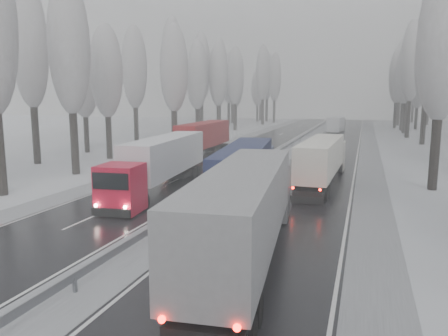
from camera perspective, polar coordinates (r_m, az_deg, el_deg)
The scene contains 49 objects.
carriageway_right at distance 39.06m, azimuth 11.38°, elevation -1.02°, with size 7.50×200.00×0.03m, color black.
carriageway_left at distance 41.54m, azimuth -3.16°, elevation -0.24°, with size 7.50×200.00×0.03m, color black.
median_slush at distance 39.98m, azimuth 3.88°, elevation -0.62°, with size 3.00×200.00×0.04m, color #ABAFB4.
shoulder_right at distance 38.84m, azimuth 18.65°, elevation -1.38°, with size 2.40×200.00×0.04m, color #ABAFB4.
shoulder_left at distance 43.54m, azimuth -9.25°, elevation 0.10°, with size 2.40×200.00×0.04m, color #ABAFB4.
median_guardrail at distance 39.87m, azimuth 3.89°, elevation 0.20°, with size 0.12×200.00×0.76m.
tree_18 at distance 35.82m, azimuth 26.73°, elevation 14.45°, with size 3.60×3.60×16.58m.
tree_22 at distance 54.45m, azimuth 26.41°, elevation 11.88°, with size 3.60×3.60×15.86m.
tree_24 at distance 60.17m, azimuth 26.71°, elevation 14.34°, with size 3.60×3.60×20.49m.
tree_26 at distance 70.16m, azimuth 25.10°, elevation 12.70°, with size 3.60×3.60×18.78m.
tree_28 at distance 80.67m, azimuth 23.31°, elevation 12.64°, with size 3.60×3.60×19.62m.
tree_30 at distance 90.32m, azimuth 22.84°, elevation 11.51°, with size 3.60×3.60×17.86m.
tree_31 at distance 94.96m, azimuth 26.28°, elevation 11.42°, with size 3.60×3.60×18.58m.
tree_32 at distance 97.79m, azimuth 22.50°, elevation 11.11°, with size 3.60×3.60×17.33m.
tree_33 at distance 101.98m, azimuth 24.04°, elevation 9.83°, with size 3.60×3.60×14.33m.
tree_34 at distance 104.82m, azimuth 21.71°, elevation 11.09°, with size 3.60×3.60×17.63m.
tree_35 at distance 109.74m, azimuth 26.48°, elevation 10.88°, with size 3.60×3.60×18.25m.
tree_36 at distance 114.80m, azimuth 22.11°, elevation 11.68°, with size 3.60×3.60×20.23m.
tree_37 at distance 119.33m, azimuth 25.30°, elevation 10.18°, with size 3.60×3.60×16.37m.
tree_38 at distance 125.38m, azimuth 22.52°, elevation 10.74°, with size 3.60×3.60×17.97m.
tree_39 at distance 129.56m, azimuth 23.61°, elevation 10.10°, with size 3.60×3.60×16.19m.
tree_58 at distance 41.22m, azimuth -19.57°, elevation 14.65°, with size 3.60×3.60×17.21m.
tree_59 at distance 49.21m, azimuth -24.06°, elevation 14.32°, with size 3.60×3.60×18.41m.
tree_60 at distance 50.49m, azimuth -15.14°, elevation 12.05°, with size 3.60×3.60×14.84m.
tree_61 at distance 57.00m, azimuth -17.85°, elevation 11.00°, with size 3.60×3.60×13.95m.
tree_62 at distance 57.10m, azimuth -6.54°, elevation 12.72°, with size 3.60×3.60×16.04m.
tree_63 at distance 64.26m, azimuth -11.63°, elevation 12.68°, with size 3.60×3.60×16.88m.
tree_64 at distance 67.03m, azimuth -6.73°, elevation 11.85°, with size 3.60×3.60×15.42m.
tree_65 at distance 71.57m, azimuth -6.75°, elevation 13.76°, with size 3.60×3.60×19.48m.
tree_66 at distance 75.85m, azimuth -3.57°, elevation 11.50°, with size 3.60×3.60×15.23m.
tree_67 at distance 80.13m, azimuth -3.46°, elevation 12.23°, with size 3.60×3.60×17.09m.
tree_68 at distance 81.70m, azimuth -0.76°, elevation 11.99°, with size 3.60×3.60×16.65m.
tree_69 at distance 87.19m, azimuth -2.99°, elevation 12.94°, with size 3.60×3.60×19.35m.
tree_70 at distance 91.24m, azimuth 1.46°, elevation 11.88°, with size 3.60×3.60×17.09m.
tree_71 at distance 96.56m, azimuth -0.62°, elevation 12.69°, with size 3.60×3.60×19.61m.
tree_72 at distance 100.89m, azimuth 1.55°, elevation 10.91°, with size 3.60×3.60×15.11m.
tree_73 at distance 105.60m, azimuth 0.64°, elevation 11.58°, with size 3.60×3.60×17.22m.
tree_74 at distance 110.47m, azimuth 5.13°, elevation 12.25°, with size 3.60×3.60×19.68m.
tree_75 at distance 116.64m, azimuth 1.11°, elevation 11.79°, with size 3.60×3.60×18.60m.
tree_76 at distance 119.40m, azimuth 6.64°, elevation 11.66°, with size 3.60×3.60×18.55m.
tree_77 at distance 124.43m, azimuth 4.41°, elevation 10.35°, with size 3.60×3.60×14.32m.
tree_78 at distance 126.59m, azimuth 5.65°, elevation 11.82°, with size 3.60×3.60×19.55m.
tree_79 at distance 131.04m, azimuth 4.81°, elevation 11.06°, with size 3.60×3.60×17.07m.
truck_grey_tarp at distance 18.10m, azimuth 3.15°, elevation -4.99°, with size 4.14×16.28×4.14m.
truck_blue_box at distance 28.38m, azimuth 2.99°, elevation -0.14°, with size 4.17×15.07×3.83m.
truck_cream_box at distance 35.13m, azimuth 12.80°, elevation 1.29°, with size 2.75×14.31×3.65m.
box_truck_distant at distance 89.41m, azimuth 14.46°, elevation 5.55°, with size 3.23×8.16×2.97m.
truck_red_white at distance 32.35m, azimuth -8.23°, elevation 0.98°, with size 3.74×15.20×3.87m.
truck_red_red at distance 49.76m, azimuth -3.03°, elevation 3.99°, with size 2.71×15.42×3.94m.
Camera 1 is at (9.49, -8.22, 6.87)m, focal length 35.00 mm.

